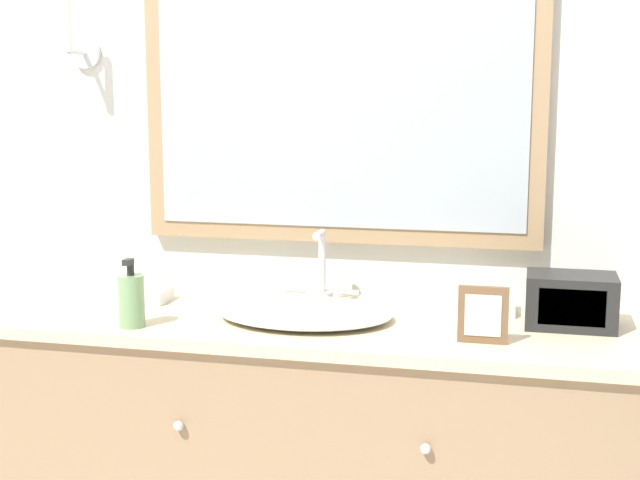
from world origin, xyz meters
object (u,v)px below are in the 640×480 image
object	(u,v)px
soap_bottle	(132,300)
picture_frame	(483,315)
sink_basin	(306,311)
appliance_box	(571,301)

from	to	relation	value
soap_bottle	picture_frame	bearing A→B (deg)	3.62
sink_basin	soap_bottle	distance (m)	0.43
soap_bottle	picture_frame	world-z (taller)	soap_bottle
sink_basin	appliance_box	world-z (taller)	sink_basin
soap_bottle	picture_frame	size ratio (longest dim) A/B	1.28
sink_basin	picture_frame	distance (m)	0.47
sink_basin	appliance_box	size ratio (longest dim) A/B	2.08
soap_bottle	appliance_box	distance (m)	1.07
appliance_box	picture_frame	bearing A→B (deg)	-135.74
sink_basin	appliance_box	distance (m)	0.66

